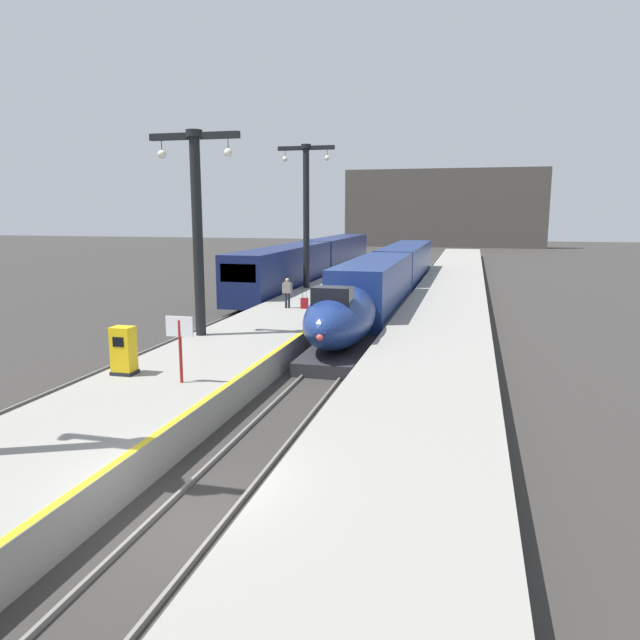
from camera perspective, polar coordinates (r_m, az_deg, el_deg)
ground_plane at (r=13.32m, az=-12.63°, el=-18.53°), size 260.00×260.00×0.00m
platform_left at (r=36.83m, az=-0.92°, el=1.12°), size 4.80×110.00×1.05m
platform_right at (r=35.60m, az=11.76°, el=0.59°), size 4.80×110.00×1.05m
platform_left_safety_stripe at (r=36.22m, az=2.56°, el=1.81°), size 0.20×107.80×0.01m
rail_main_left at (r=38.86m, az=4.85°, el=0.88°), size 0.08×110.00×0.12m
rail_main_right at (r=38.65m, az=7.04°, el=0.78°), size 0.08×110.00×0.12m
rail_secondary_left at (r=40.95m, az=-6.41°, el=1.33°), size 0.08×110.00×0.12m
rail_secondary_right at (r=40.45m, az=-4.42°, el=1.25°), size 0.08×110.00×0.12m
highspeed_train_main at (r=41.04m, az=6.52°, el=3.96°), size 2.92×38.92×3.60m
regional_train_adjacent at (r=53.53m, az=-0.49°, el=5.71°), size 2.85×36.60×3.80m
station_column_mid at (r=26.23m, az=-11.63°, el=9.88°), size 4.00×0.68×8.64m
station_column_far at (r=42.44m, az=-1.32°, el=11.01°), size 4.00×0.68×9.86m
passenger_near_edge at (r=33.49m, az=-3.12°, el=2.82°), size 0.56×0.29×1.69m
rolling_suitcase at (r=33.36m, az=-1.49°, el=1.61°), size 0.40×0.22×0.98m
ticket_machine_yellow at (r=20.83m, az=-18.16°, el=-2.94°), size 0.76×0.62×1.60m
departure_info_board at (r=19.17m, az=-13.18°, el=-1.47°), size 0.90×0.10×2.12m
terminus_back_wall at (r=112.48m, az=11.66°, el=10.36°), size 36.00×2.00×14.00m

